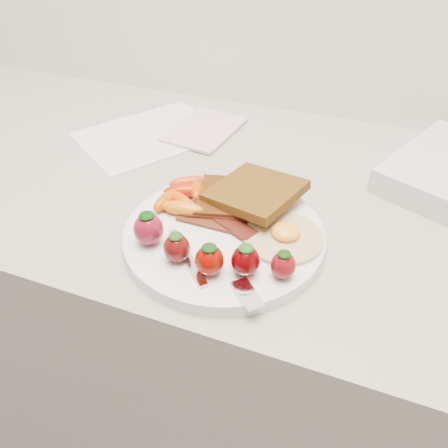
% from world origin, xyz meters
% --- Properties ---
extents(counter, '(2.00, 0.60, 0.90)m').
position_xyz_m(counter, '(0.00, 1.70, 0.45)').
color(counter, gray).
rests_on(counter, ground).
extents(plate, '(0.27, 0.27, 0.02)m').
position_xyz_m(plate, '(-0.03, 1.56, 0.91)').
color(plate, white).
rests_on(plate, counter).
extents(toast_lower, '(0.12, 0.12, 0.01)m').
position_xyz_m(toast_lower, '(-0.04, 1.62, 0.93)').
color(toast_lower, '#311D06').
rests_on(toast_lower, plate).
extents(toast_upper, '(0.14, 0.14, 0.03)m').
position_xyz_m(toast_upper, '(-0.01, 1.63, 0.94)').
color(toast_upper, '#502F13').
rests_on(toast_upper, toast_lower).
extents(fried_egg, '(0.12, 0.12, 0.02)m').
position_xyz_m(fried_egg, '(0.05, 1.57, 0.92)').
color(fried_egg, beige).
rests_on(fried_egg, plate).
extents(bacon_strips, '(0.12, 0.07, 0.01)m').
position_xyz_m(bacon_strips, '(-0.04, 1.57, 0.92)').
color(bacon_strips, black).
rests_on(bacon_strips, plate).
extents(baby_carrots, '(0.08, 0.11, 0.02)m').
position_xyz_m(baby_carrots, '(-0.11, 1.60, 0.93)').
color(baby_carrots, '#B81A00').
rests_on(baby_carrots, plate).
extents(strawberries, '(0.21, 0.06, 0.05)m').
position_xyz_m(strawberries, '(-0.03, 1.49, 0.94)').
color(strawberries, maroon).
rests_on(strawberries, plate).
extents(fork, '(0.16, 0.10, 0.00)m').
position_xyz_m(fork, '(-0.01, 1.47, 0.92)').
color(fork, silver).
rests_on(fork, plate).
extents(paper_sheet, '(0.30, 0.32, 0.00)m').
position_xyz_m(paper_sheet, '(-0.27, 1.80, 0.90)').
color(paper_sheet, white).
rests_on(paper_sheet, counter).
extents(notepad, '(0.13, 0.17, 0.01)m').
position_xyz_m(notepad, '(-0.18, 1.84, 0.91)').
color(notepad, beige).
rests_on(notepad, paper_sheet).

